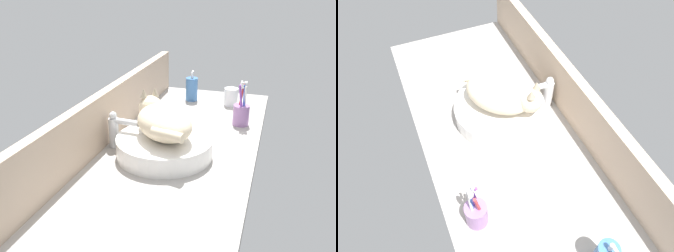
{
  "view_description": "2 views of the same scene",
  "coord_description": "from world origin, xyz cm",
  "views": [
    {
      "loc": [
        -121.66,
        -33.21,
        60.01
      ],
      "look_at": [
        -2.79,
        3.34,
        7.96
      ],
      "focal_mm": 40.0,
      "sensor_mm": 36.0,
      "label": 1
    },
    {
      "loc": [
        66.32,
        -27.26,
        94.78
      ],
      "look_at": [
        2.84,
        -0.53,
        9.91
      ],
      "focal_mm": 35.0,
      "sensor_mm": 36.0,
      "label": 2
    }
  ],
  "objects": [
    {
      "name": "water_glass",
      "position": [
        49.11,
        -12.09,
        3.66
      ],
      "size": [
        6.67,
        6.67,
        8.32
      ],
      "color": "white",
      "rests_on": "ground_plane"
    },
    {
      "name": "backsplash_panel",
      "position": [
        0.0,
        26.77,
        9.83
      ],
      "size": [
        137.93,
        3.6,
        19.66
      ],
      "primitive_type": "cube",
      "color": "tan",
      "rests_on": "ground_plane"
    },
    {
      "name": "ground_plane",
      "position": [
        0.0,
        0.0,
        -2.0
      ],
      "size": [
        137.93,
        57.14,
        4.0
      ],
      "primitive_type": "cube",
      "color": "#9E9993"
    },
    {
      "name": "toothbrush_cup",
      "position": [
        25.85,
        -19.64,
        5.1
      ],
      "size": [
        6.72,
        6.72,
        18.71
      ],
      "color": "#996BA8",
      "rests_on": "ground_plane"
    },
    {
      "name": "cat",
      "position": [
        -9.31,
        3.33,
        12.55
      ],
      "size": [
        29.95,
        29.37,
        14.0
      ],
      "color": "beige",
      "rests_on": "sink_basin"
    },
    {
      "name": "soap_dispenser",
      "position": [
        50.89,
        7.64,
        5.79
      ],
      "size": [
        5.86,
        5.86,
        14.64
      ],
      "color": "#3F72B2",
      "rests_on": "ground_plane"
    },
    {
      "name": "sink_basin",
      "position": [
        -10.27,
        2.36,
        3.4
      ],
      "size": [
        33.42,
        33.42,
        6.79
      ],
      "primitive_type": "cylinder",
      "color": "white",
      "rests_on": "ground_plane"
    },
    {
      "name": "faucet",
      "position": [
        -9.02,
        20.84,
        7.3
      ],
      "size": [
        3.6,
        11.85,
        13.6
      ],
      "color": "silver",
      "rests_on": "ground_plane"
    }
  ]
}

